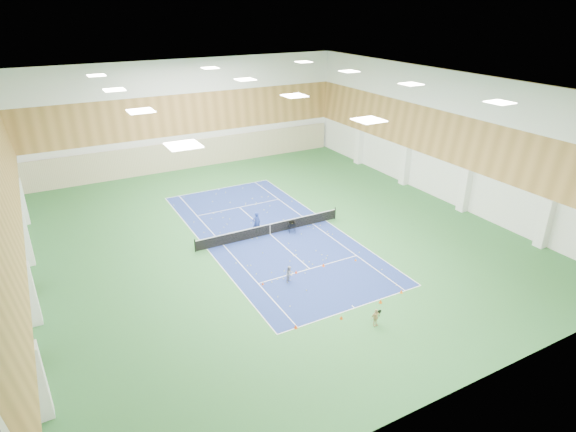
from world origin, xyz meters
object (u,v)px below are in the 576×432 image
Objects in this scene: coach at (256,223)px; child_court at (290,274)px; ball_cart at (292,227)px; tennis_net at (270,228)px; child_apron at (376,317)px.

child_court is (-1.15, -7.77, -0.38)m from coach.
child_court is 1.27× the size of ball_cart.
child_court reaches higher than tennis_net.
ball_cart is at bearing -19.16° from tennis_net.
child_court is 7.60m from ball_cart.
child_court reaches higher than ball_cart.
child_court is at bearing 107.18° from child_apron.
child_apron is (0.03, -13.89, 0.02)m from tennis_net.
tennis_net is at bearing 144.83° from coach.
coach is 7.87m from child_court.
coach is at bearing 174.65° from ball_cart.
tennis_net reaches higher than ball_cart.
ball_cart is (1.73, -0.60, -0.08)m from tennis_net.
child_apron is 13.39m from ball_cart.
child_apron is at bearing -112.50° from child_court.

